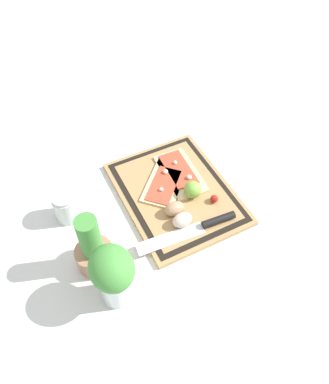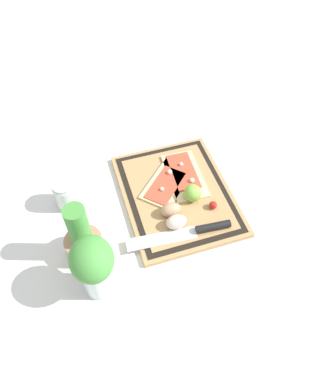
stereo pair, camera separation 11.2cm
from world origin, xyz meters
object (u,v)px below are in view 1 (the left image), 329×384
egg_pink (182,220)px  sauce_jar (67,208)px  herb_pot (93,250)px  pizza_slice_near (180,172)px  herb_glass (113,274)px  cherry_tomato_red (214,199)px  knife (203,226)px  egg_brown (175,209)px  lime (193,190)px  pizza_slice_far (165,183)px

egg_pink → sauce_jar: (0.19, 0.28, 0.00)m
egg_pink → herb_pot: 0.26m
pizza_slice_near → herb_glass: size_ratio=1.04×
cherry_tomato_red → knife: bearing=130.7°
cherry_tomato_red → sauce_jar: (0.16, 0.40, 0.01)m
egg_brown → cherry_tomato_red: bearing=-96.9°
lime → herb_glass: herb_glass is taller
lime → cherry_tomato_red: lime is taller
pizza_slice_near → cherry_tomato_red: (-0.14, -0.04, 0.01)m
egg_pink → lime: size_ratio=1.12×
egg_brown → cherry_tomato_red: (-0.02, -0.13, -0.01)m
cherry_tomato_red → herb_glass: herb_glass is taller
egg_pink → sauce_jar: bearing=56.2°
egg_pink → cherry_tomato_red: bearing=-76.5°
knife → cherry_tomato_red: 0.10m
pizza_slice_near → herb_glass: bearing=130.4°
egg_brown → herb_pot: herb_pot is taller
knife → sauce_jar: 0.39m
herb_pot → egg_pink: bearing=-90.7°
egg_pink → pizza_slice_near: bearing=-26.4°
cherry_tomato_red → herb_glass: (-0.14, 0.37, 0.09)m
pizza_slice_far → herb_glass: size_ratio=1.04×
cherry_tomato_red → sauce_jar: sauce_jar is taller
pizza_slice_far → cherry_tomato_red: size_ratio=8.55×
pizza_slice_near → cherry_tomato_red: same height
egg_brown → herb_glass: (-0.15, 0.24, 0.08)m
egg_brown → sauce_jar: (0.14, 0.28, 0.00)m
pizza_slice_near → pizza_slice_far: same height
knife → lime: size_ratio=5.68×
egg_pink → herb_pot: (0.00, 0.26, 0.03)m
pizza_slice_far → egg_brown: size_ratio=3.44×
egg_brown → pizza_slice_far: bearing=-12.0°
pizza_slice_far → herb_glass: bearing=134.5°
egg_pink → herb_glass: bearing=113.7°
herb_pot → pizza_slice_far: bearing=-61.8°
knife → lime: 0.12m
pizza_slice_far → sauce_jar: sauce_jar is taller
pizza_slice_near → egg_brown: bearing=145.8°
pizza_slice_far → lime: (-0.08, -0.06, 0.02)m
herb_pot → herb_glass: bearing=-172.1°
lime → knife: bearing=165.3°
egg_brown → herb_glass: bearing=122.1°
knife → sauce_jar: sauce_jar is taller
sauce_jar → herb_pot: bearing=-174.2°
egg_pink → cherry_tomato_red: egg_pink is taller
knife → herb_glass: herb_glass is taller
herb_pot → herb_glass: herb_pot is taller
egg_brown → lime: lime is taller
pizza_slice_near → egg_pink: (-0.17, 0.09, 0.02)m
herb_glass → cherry_tomato_red: bearing=-69.6°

